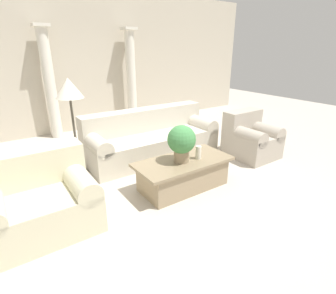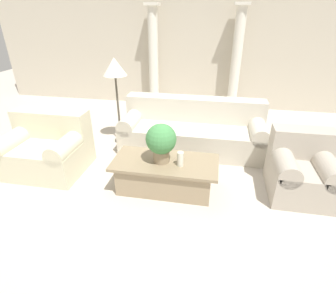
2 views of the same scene
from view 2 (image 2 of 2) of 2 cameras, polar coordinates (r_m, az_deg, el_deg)
The scene contains 11 objects.
ground_plane at distance 4.13m, azimuth -1.07°, elevation -4.39°, with size 16.00×16.00×0.00m, color #BCB2A3.
wall_back at distance 6.73m, azimuth 4.78°, elevation 22.35°, with size 10.00×0.06×3.20m.
sofa_long at distance 4.59m, azimuth 5.36°, elevation 3.73°, with size 2.42×0.91×0.85m.
loveseat at distance 4.36m, azimuth -24.94°, elevation -0.02°, with size 1.16×0.91×0.85m.
coffee_table at distance 3.56m, azimuth -0.59°, elevation -5.99°, with size 1.39×0.67×0.43m.
potted_plant at distance 3.31m, azimuth -1.51°, elevation 1.37°, with size 0.39×0.39×0.52m.
pillar_candle at distance 3.31m, azimuth 2.71°, elevation -2.61°, with size 0.08×0.08×0.19m.
floor_lamp at distance 4.63m, azimuth -11.51°, elevation 15.98°, with size 0.40×0.40×1.51m.
column_left at distance 6.62m, azimuth -3.19°, elevation 18.89°, with size 0.32×0.32×2.36m.
column_right at distance 6.45m, azimuth 14.62°, elevation 17.88°, with size 0.32×0.32×2.36m.
armchair at distance 3.84m, azimuth 27.07°, elevation -4.25°, with size 0.78×0.83×0.82m.
Camera 2 is at (0.72, -3.44, 2.17)m, focal length 28.00 mm.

